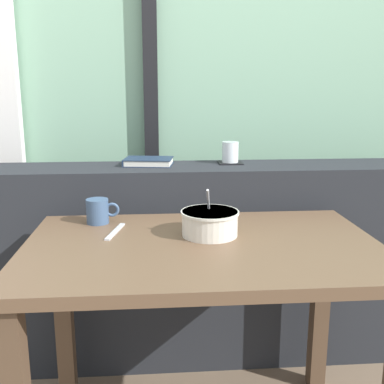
% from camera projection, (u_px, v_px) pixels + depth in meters
% --- Properties ---
extents(outdoor_backdrop, '(4.80, 0.08, 2.80)m').
position_uv_depth(outdoor_backdrop, '(174.00, 40.00, 2.28)').
color(outdoor_backdrop, '#84B293').
rests_on(outdoor_backdrop, ground).
extents(window_divider_post, '(0.07, 0.05, 2.60)m').
position_uv_depth(window_divider_post, '(150.00, 60.00, 2.22)').
color(window_divider_post, black).
rests_on(window_divider_post, ground).
extents(dark_console_ledge, '(2.80, 0.29, 0.86)m').
position_uv_depth(dark_console_ledge, '(181.00, 264.00, 1.97)').
color(dark_console_ledge, '#23262B').
rests_on(dark_console_ledge, ground).
extents(breakfast_table, '(1.08, 0.68, 0.71)m').
position_uv_depth(breakfast_table, '(203.00, 280.00, 1.40)').
color(breakfast_table, brown).
rests_on(breakfast_table, ground).
extents(coaster_square, '(0.10, 0.10, 0.00)m').
position_uv_depth(coaster_square, '(230.00, 163.00, 1.95)').
color(coaster_square, black).
rests_on(coaster_square, dark_console_ledge).
extents(juice_glass, '(0.07, 0.07, 0.09)m').
position_uv_depth(juice_glass, '(230.00, 153.00, 1.94)').
color(juice_glass, white).
rests_on(juice_glass, coaster_square).
extents(closed_book, '(0.21, 0.17, 0.03)m').
position_uv_depth(closed_book, '(148.00, 162.00, 1.90)').
color(closed_book, '#1E2D47').
rests_on(closed_book, dark_console_ledge).
extents(soup_bowl, '(0.18, 0.18, 0.16)m').
position_uv_depth(soup_bowl, '(210.00, 223.00, 1.45)').
color(soup_bowl, silver).
rests_on(soup_bowl, breakfast_table).
extents(fork_utensil, '(0.05, 0.17, 0.01)m').
position_uv_depth(fork_utensil, '(115.00, 232.00, 1.48)').
color(fork_utensil, silver).
rests_on(fork_utensil, breakfast_table).
extents(ceramic_mug, '(0.11, 0.08, 0.08)m').
position_uv_depth(ceramic_mug, '(98.00, 211.00, 1.58)').
color(ceramic_mug, '#3D567A').
rests_on(ceramic_mug, breakfast_table).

